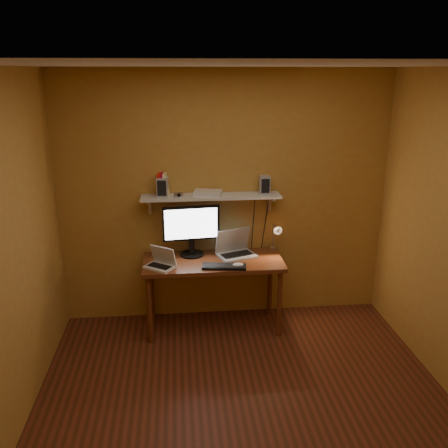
{
  "coord_description": "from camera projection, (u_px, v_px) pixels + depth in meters",
  "views": [
    {
      "loc": [
        -0.49,
        -3.12,
        2.56
      ],
      "look_at": [
        -0.06,
        1.18,
        1.16
      ],
      "focal_mm": 38.0,
      "sensor_mm": 36.0,
      "label": 1
    }
  ],
  "objects": [
    {
      "name": "keyboard",
      "position": [
        224.0,
        267.0,
        4.58
      ],
      "size": [
        0.44,
        0.21,
        0.02
      ],
      "primitive_type": "cube",
      "rotation": [
        0.0,
        0.0,
        -0.16
      ],
      "color": "black",
      "rests_on": "desk"
    },
    {
      "name": "room",
      "position": [
        248.0,
        256.0,
        3.39
      ],
      "size": [
        3.44,
        3.24,
        2.64
      ],
      "color": "maroon",
      "rests_on": "ground"
    },
    {
      "name": "mouse",
      "position": [
        238.0,
        265.0,
        4.59
      ],
      "size": [
        0.11,
        0.07,
        0.04
      ],
      "primitive_type": "ellipsoid",
      "rotation": [
        0.0,
        0.0,
        0.01
      ],
      "color": "silver",
      "rests_on": "desk"
    },
    {
      "name": "router",
      "position": [
        208.0,
        193.0,
        4.75
      ],
      "size": [
        0.31,
        0.24,
        0.05
      ],
      "primitive_type": "cube",
      "rotation": [
        0.0,
        0.0,
        -0.23
      ],
      "color": "silver",
      "rests_on": "wall_shelf"
    },
    {
      "name": "speaker_right",
      "position": [
        265.0,
        185.0,
        4.78
      ],
      "size": [
        0.1,
        0.1,
        0.18
      ],
      "primitive_type": "cube",
      "rotation": [
        0.0,
        0.0,
        -0.01
      ],
      "color": "#95989D",
      "rests_on": "wall_shelf"
    },
    {
      "name": "monitor",
      "position": [
        191.0,
        228.0,
        4.8
      ],
      "size": [
        0.58,
        0.27,
        0.52
      ],
      "rotation": [
        0.0,
        0.0,
        0.1
      ],
      "color": "black",
      "rests_on": "desk"
    },
    {
      "name": "wall_shelf",
      "position": [
        211.0,
        197.0,
        4.75
      ],
      "size": [
        1.4,
        0.25,
        0.21
      ],
      "color": "silver",
      "rests_on": "room"
    },
    {
      "name": "books",
      "position": [
        163.0,
        185.0,
        4.69
      ],
      "size": [
        0.12,
        0.16,
        0.23
      ],
      "color": "red",
      "rests_on": "wall_shelf"
    },
    {
      "name": "shelf_camera",
      "position": [
        178.0,
        195.0,
        4.65
      ],
      "size": [
        0.1,
        0.05,
        0.06
      ],
      "color": "silver",
      "rests_on": "wall_shelf"
    },
    {
      "name": "speaker_left",
      "position": [
        162.0,
        187.0,
        4.67
      ],
      "size": [
        0.12,
        0.12,
        0.2
      ],
      "primitive_type": "cube",
      "rotation": [
        0.0,
        0.0,
        -0.1
      ],
      "color": "#95989D",
      "rests_on": "wall_shelf"
    },
    {
      "name": "netbook",
      "position": [
        161.0,
        262.0,
        4.58
      ],
      "size": [
        0.34,
        0.32,
        0.2
      ],
      "rotation": [
        0.0,
        0.0,
        -0.63
      ],
      "color": "silver",
      "rests_on": "desk"
    },
    {
      "name": "laptop",
      "position": [
        235.0,
        248.0,
        4.88
      ],
      "size": [
        0.44,
        0.37,
        0.27
      ],
      "rotation": [
        0.0,
        0.0,
        0.34
      ],
      "color": "#95989D",
      "rests_on": "desk"
    },
    {
      "name": "desk",
      "position": [
        213.0,
        268.0,
        4.78
      ],
      "size": [
        1.4,
        0.6,
        0.75
      ],
      "color": "brown",
      "rests_on": "ground"
    },
    {
      "name": "desk_lamp",
      "position": [
        276.0,
        234.0,
        4.88
      ],
      "size": [
        0.09,
        0.23,
        0.38
      ],
      "color": "silver",
      "rests_on": "desk"
    }
  ]
}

